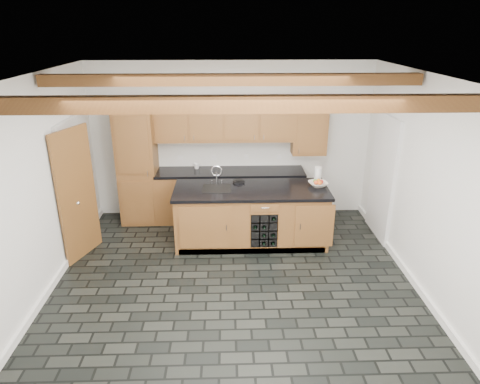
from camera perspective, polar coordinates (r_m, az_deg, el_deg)
The scene contains 10 objects.
ground at distance 6.05m, azimuth -0.79°, elevation -12.30°, with size 5.00×5.00×0.00m, color black.
room_shell at distance 5.86m, azimuth -1.79°, elevation 3.17°, with size 5.01×5.00×5.00m.
back_cabinetry at distance 7.65m, azimuth -3.95°, elevation 3.27°, with size 3.65×0.62×2.20m.
island at distance 6.96m, azimuth 1.53°, elevation -3.16°, with size 2.48×0.96×0.93m.
faucet at distance 6.80m, azimuth -3.14°, elevation 0.78°, with size 0.45×0.40×0.34m.
kitchen_scale at distance 7.03m, azimuth -0.16°, elevation 1.44°, with size 0.19×0.15×0.05m.
fruit_bowl at distance 6.99m, azimuth 10.36°, elevation 1.04°, with size 0.30×0.30×0.07m, color beige.
fruit_cluster at distance 6.97m, azimuth 10.37°, elevation 1.34°, with size 0.16×0.17×0.07m.
paper_towel at distance 7.19m, azimuth 10.33°, elevation 2.36°, with size 0.11×0.11×0.24m, color white.
mug at distance 7.76m, azimuth -5.81°, elevation 3.47°, with size 0.11×0.11×0.10m, color white.
Camera 1 is at (-0.08, -5.03, 3.36)m, focal length 32.00 mm.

